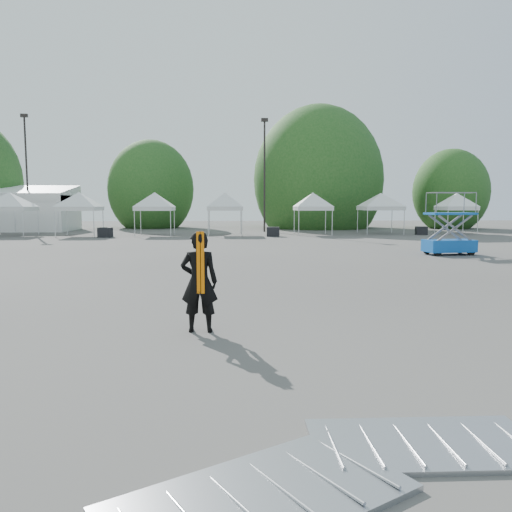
{
  "coord_description": "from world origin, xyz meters",
  "views": [
    {
      "loc": [
        -0.32,
        -11.83,
        2.46
      ],
      "look_at": [
        0.33,
        -0.83,
        1.3
      ],
      "focal_mm": 35.0,
      "sensor_mm": 36.0,
      "label": 1
    }
  ],
  "objects": [
    {
      "name": "tree_mid_w",
      "position": [
        -8.0,
        40.0,
        3.93
      ],
      "size": [
        4.16,
        4.16,
        6.33
      ],
      "color": "#382314",
      "rests_on": "ground"
    },
    {
      "name": "scissor_lift",
      "position": [
        10.4,
        11.57,
        1.51
      ],
      "size": [
        2.44,
        1.42,
        3.0
      ],
      "rotation": [
        0.0,
        0.0,
        0.12
      ],
      "color": "#0D50AE",
      "rests_on": "ground"
    },
    {
      "name": "crate_east",
      "position": [
        15.06,
        26.73,
        0.33
      ],
      "size": [
        0.92,
        0.76,
        0.66
      ],
      "primitive_type": "cube",
      "rotation": [
        0.0,
        0.0,
        -0.12
      ],
      "color": "black",
      "rests_on": "ground"
    },
    {
      "name": "ground",
      "position": [
        0.0,
        0.0,
        0.0
      ],
      "size": [
        120.0,
        120.0,
        0.0
      ],
      "primitive_type": "plane",
      "color": "#474442",
      "rests_on": "ground"
    },
    {
      "name": "tent_e",
      "position": [
        -0.44,
        27.46,
        3.06
      ],
      "size": [
        3.89,
        3.89,
        3.88
      ],
      "color": "silver",
      "rests_on": "ground"
    },
    {
      "name": "crate_mid",
      "position": [
        3.17,
        25.48,
        0.36
      ],
      "size": [
        1.02,
        0.86,
        0.71
      ],
      "primitive_type": "cube",
      "rotation": [
        0.0,
        0.0,
        -0.17
      ],
      "color": "black",
      "rests_on": "ground"
    },
    {
      "name": "tent_b",
      "position": [
        -16.89,
        27.54,
        3.06
      ],
      "size": [
        4.54,
        4.54,
        3.88
      ],
      "color": "silver",
      "rests_on": "ground"
    },
    {
      "name": "barrier_left",
      "position": [
        -0.06,
        -7.95,
        0.04
      ],
      "size": [
        2.82,
        2.35,
        0.08
      ],
      "rotation": [
        0.0,
        0.0,
        0.52
      ],
      "color": "#9C9FA4",
      "rests_on": "ground"
    },
    {
      "name": "tent_f",
      "position": [
        6.53,
        27.61,
        3.06
      ],
      "size": [
        3.96,
        3.96,
        3.88
      ],
      "color": "silver",
      "rests_on": "ground"
    },
    {
      "name": "barrier_mid",
      "position": [
        1.68,
        -7.09,
        0.04
      ],
      "size": [
        2.32,
        1.19,
        0.07
      ],
      "rotation": [
        0.0,
        0.0,
        -0.02
      ],
      "color": "#9C9FA4",
      "rests_on": "ground"
    },
    {
      "name": "tent_d",
      "position": [
        -5.85,
        27.18,
        3.06
      ],
      "size": [
        4.06,
        4.06,
        3.88
      ],
      "color": "silver",
      "rests_on": "ground"
    },
    {
      "name": "light_pole_east",
      "position": [
        3.0,
        32.0,
        5.52
      ],
      "size": [
        0.6,
        0.25,
        9.8
      ],
      "color": "black",
      "rests_on": "ground"
    },
    {
      "name": "man",
      "position": [
        -0.85,
        -2.36,
        0.98
      ],
      "size": [
        0.73,
        0.49,
        1.95
      ],
      "rotation": [
        0.0,
        0.0,
        3.11
      ],
      "color": "black",
      "rests_on": "ground"
    },
    {
      "name": "tree_far_e",
      "position": [
        22.0,
        37.0,
        3.63
      ],
      "size": [
        3.84,
        3.84,
        5.84
      ],
      "color": "#382314",
      "rests_on": "ground"
    },
    {
      "name": "tree_mid_e",
      "position": [
        9.0,
        39.0,
        4.84
      ],
      "size": [
        5.12,
        5.12,
        7.79
      ],
      "color": "#382314",
      "rests_on": "ground"
    },
    {
      "name": "tent_c",
      "position": [
        -11.54,
        27.08,
        3.06
      ],
      "size": [
        4.28,
        4.28,
        3.88
      ],
      "color": "silver",
      "rests_on": "ground"
    },
    {
      "name": "tent_g",
      "position": [
        12.28,
        28.51,
        3.06
      ],
      "size": [
        4.48,
        4.48,
        3.88
      ],
      "color": "silver",
      "rests_on": "ground"
    },
    {
      "name": "crate_west",
      "position": [
        -9.2,
        25.17,
        0.36
      ],
      "size": [
        1.03,
        0.85,
        0.72
      ],
      "primitive_type": "cube",
      "rotation": [
        0.0,
        0.0,
        -0.15
      ],
      "color": "black",
      "rests_on": "ground"
    },
    {
      "name": "light_pole_west",
      "position": [
        -18.0,
        34.0,
        5.77
      ],
      "size": [
        0.6,
        0.25,
        10.3
      ],
      "color": "black",
      "rests_on": "ground"
    },
    {
      "name": "tent_h",
      "position": [
        18.5,
        28.18,
        3.06
      ],
      "size": [
        3.76,
        3.76,
        3.88
      ],
      "color": "silver",
      "rests_on": "ground"
    }
  ]
}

